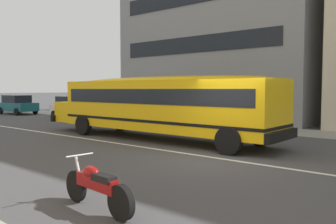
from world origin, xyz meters
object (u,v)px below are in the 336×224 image
at_px(motorcycle_near_kerb, 98,187).
at_px(parked_car_white_by_hydrant, 74,107).
at_px(parked_car_teal_under_tree, 17,104).
at_px(school_bus, 158,102).

bearing_deg(motorcycle_near_kerb, parked_car_white_by_hydrant, -28.86).
height_order(parked_car_teal_under_tree, motorcycle_near_kerb, parked_car_teal_under_tree).
bearing_deg(school_bus, motorcycle_near_kerb, 124.86).
height_order(school_bus, parked_car_white_by_hydrant, school_bus).
distance_m(school_bus, motorcycle_near_kerb, 8.92).
bearing_deg(parked_car_teal_under_tree, school_bus, -12.93).
relative_size(school_bus, parked_car_white_by_hydrant, 3.09).
xyz_separation_m(school_bus, parked_car_teal_under_tree, (-19.51, 3.58, -0.75)).
bearing_deg(school_bus, parked_car_white_by_hydrant, -18.34).
bearing_deg(motorcycle_near_kerb, school_bus, -50.33).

